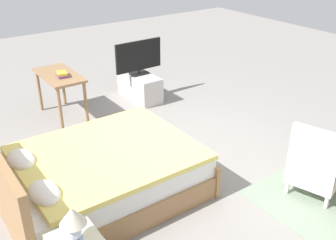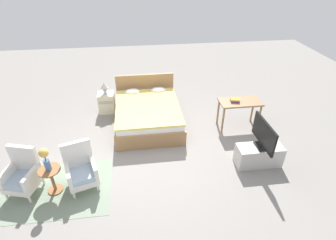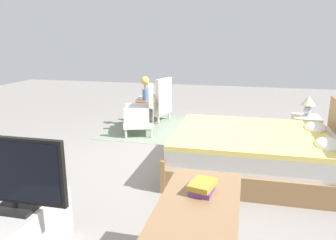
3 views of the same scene
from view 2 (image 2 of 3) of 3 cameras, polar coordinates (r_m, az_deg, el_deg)
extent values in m
plane|color=gray|center=(6.20, -2.98, -6.07)|extent=(16.00, 16.00, 0.00)
cube|color=gray|center=(5.70, -23.14, -13.56)|extent=(2.10, 1.50, 0.01)
cube|color=#997047|center=(6.98, -4.37, 0.26)|extent=(1.63, 2.20, 0.28)
cube|color=white|center=(6.84, -4.46, 2.09)|extent=(1.56, 2.11, 0.24)
cube|color=#EAD66B|center=(6.69, -4.46, 2.81)|extent=(1.61, 1.94, 0.06)
cube|color=#997047|center=(7.73, -5.01, 6.58)|extent=(1.65, 0.09, 0.96)
cube|color=#997047|center=(6.07, -3.71, -4.65)|extent=(1.65, 0.07, 0.40)
ellipsoid|color=white|center=(7.42, -7.74, 6.16)|extent=(0.44, 0.28, 0.14)
ellipsoid|color=white|center=(7.45, -2.11, 6.54)|extent=(0.44, 0.28, 0.14)
cylinder|color=white|center=(5.85, -31.69, -13.93)|extent=(0.04, 0.04, 0.16)
cylinder|color=white|center=(5.59, -27.91, -14.99)|extent=(0.04, 0.04, 0.16)
cylinder|color=white|center=(6.08, -29.20, -11.01)|extent=(0.04, 0.04, 0.16)
cylinder|color=white|center=(5.83, -25.50, -11.86)|extent=(0.04, 0.04, 0.16)
cube|color=white|center=(5.74, -28.96, -11.92)|extent=(0.67, 0.67, 0.12)
cube|color=#A3B7CC|center=(5.67, -29.26, -11.12)|extent=(0.61, 0.61, 0.10)
cube|color=white|center=(5.64, -28.72, -7.58)|extent=(0.54, 0.23, 0.64)
cube|color=white|center=(5.76, -31.37, -10.07)|extent=(0.21, 0.51, 0.26)
cube|color=white|center=(5.49, -27.48, -10.98)|extent=(0.21, 0.51, 0.26)
cylinder|color=white|center=(5.34, -19.81, -15.13)|extent=(0.04, 0.04, 0.16)
cylinder|color=white|center=(5.34, -14.85, -13.97)|extent=(0.04, 0.04, 0.16)
cylinder|color=white|center=(5.67, -20.45, -11.87)|extent=(0.04, 0.04, 0.16)
cylinder|color=white|center=(5.67, -15.84, -10.79)|extent=(0.04, 0.04, 0.16)
cube|color=white|center=(5.40, -18.00, -11.86)|extent=(0.68, 0.68, 0.12)
cube|color=#A3B7CC|center=(5.33, -18.20, -11.01)|extent=(0.62, 0.62, 0.10)
cube|color=white|center=(5.33, -19.09, -7.30)|extent=(0.54, 0.24, 0.64)
cube|color=white|center=(5.28, -20.88, -10.96)|extent=(0.22, 0.51, 0.26)
cube|color=white|center=(5.28, -15.83, -9.78)|extent=(0.22, 0.51, 0.26)
cylinder|color=#936038|center=(5.67, -23.24, -13.77)|extent=(0.28, 0.28, 0.03)
cylinder|color=#936038|center=(5.49, -23.83, -11.89)|extent=(0.06, 0.06, 0.49)
cylinder|color=#936038|center=(5.33, -24.46, -9.87)|extent=(0.40, 0.40, 0.02)
cylinder|color=#4C709E|center=(5.25, -24.76, -8.88)|extent=(0.11, 0.11, 0.22)
cylinder|color=#477538|center=(5.15, -25.17, -7.54)|extent=(0.02, 0.02, 0.10)
sphere|color=#E0B251|center=(5.08, -25.49, -6.48)|extent=(0.17, 0.17, 0.17)
cube|color=beige|center=(7.62, -13.19, 3.71)|extent=(0.44, 0.40, 0.57)
cube|color=#B3AB8E|center=(7.39, -13.41, 3.72)|extent=(0.37, 0.01, 0.09)
cylinder|color=#9EADC6|center=(7.48, -13.48, 5.70)|extent=(0.13, 0.13, 0.02)
ellipsoid|color=#9EADC6|center=(7.44, -13.57, 6.31)|extent=(0.11, 0.11, 0.16)
cone|color=beige|center=(7.38, -13.72, 7.39)|extent=(0.22, 0.22, 0.15)
cube|color=#B7B2AD|center=(5.95, 19.12, -7.26)|extent=(0.96, 0.40, 0.46)
cube|color=black|center=(5.80, 19.56, -5.39)|extent=(0.20, 0.32, 0.03)
cylinder|color=black|center=(5.78, 19.63, -5.08)|extent=(0.04, 0.04, 0.05)
cube|color=black|center=(5.62, 20.16, -2.76)|extent=(0.06, 0.91, 0.53)
cube|color=black|center=(5.63, 20.39, -2.73)|extent=(0.02, 0.84, 0.47)
cylinder|color=#8E6B47|center=(6.64, 11.88, -0.09)|extent=(0.05, 0.05, 0.71)
cylinder|color=#8E6B47|center=(6.99, 19.21, 0.44)|extent=(0.05, 0.05, 0.71)
cylinder|color=#8E6B47|center=(6.98, 10.86, 1.77)|extent=(0.05, 0.05, 0.71)
cylinder|color=#8E6B47|center=(7.31, 17.91, 2.19)|extent=(0.05, 0.05, 0.71)
cube|color=#8E6B47|center=(6.78, 15.48, 3.79)|extent=(1.04, 0.52, 0.04)
cube|color=#66387A|center=(6.71, 14.35, 4.04)|extent=(0.23, 0.16, 0.04)
cube|color=#B79333|center=(6.69, 14.40, 4.33)|extent=(0.24, 0.19, 0.04)
camera|label=1|loc=(8.20, -33.40, 20.85)|focal=42.00mm
camera|label=3|loc=(7.52, 30.00, 12.38)|focal=35.00mm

